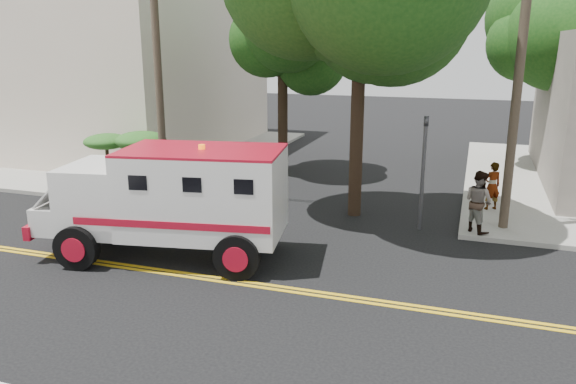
% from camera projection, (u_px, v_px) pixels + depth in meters
% --- Properties ---
extents(ground, '(100.00, 100.00, 0.00)m').
position_uv_depth(ground, '(239.00, 283.00, 13.86)').
color(ground, black).
rests_on(ground, ground).
extents(sidewalk_nw, '(17.00, 17.00, 0.15)m').
position_uv_depth(sidewalk_nw, '(109.00, 150.00, 30.35)').
color(sidewalk_nw, gray).
rests_on(sidewalk_nw, ground).
extents(building_left, '(16.00, 14.00, 10.00)m').
position_uv_depth(building_left, '(87.00, 53.00, 31.02)').
color(building_left, beige).
rests_on(building_left, sidewalk_nw).
extents(utility_pole_left, '(0.28, 0.28, 9.00)m').
position_uv_depth(utility_pole_left, '(158.00, 79.00, 19.91)').
color(utility_pole_left, '#382D23').
rests_on(utility_pole_left, ground).
extents(utility_pole_right, '(0.28, 0.28, 9.00)m').
position_uv_depth(utility_pole_right, '(518.00, 86.00, 16.44)').
color(utility_pole_right, '#382D23').
rests_on(utility_pole_right, ground).
extents(tree_left, '(4.48, 4.20, 7.70)m').
position_uv_depth(tree_left, '(288.00, 43.00, 24.00)').
color(tree_left, black).
rests_on(tree_left, ground).
extents(tree_right, '(4.80, 4.50, 8.20)m').
position_uv_depth(tree_right, '(572.00, 34.00, 24.02)').
color(tree_right, black).
rests_on(tree_right, ground).
extents(traffic_signal, '(0.15, 0.18, 3.60)m').
position_uv_depth(traffic_signal, '(424.00, 161.00, 17.25)').
color(traffic_signal, '#3F3F42').
rests_on(traffic_signal, ground).
extents(accessibility_sign, '(0.45, 0.10, 2.02)m').
position_uv_depth(accessibility_sign, '(152.00, 163.00, 21.06)').
color(accessibility_sign, '#3F3F42').
rests_on(accessibility_sign, ground).
extents(palm_planter, '(3.52, 2.63, 2.36)m').
position_uv_depth(palm_planter, '(130.00, 151.00, 21.79)').
color(palm_planter, '#1E3314').
rests_on(palm_planter, sidewalk_nw).
extents(armored_truck, '(7.03, 3.62, 3.06)m').
position_uv_depth(armored_truck, '(173.00, 196.00, 15.09)').
color(armored_truck, silver).
rests_on(armored_truck, ground).
extents(pedestrian_a, '(0.73, 0.65, 1.67)m').
position_uv_depth(pedestrian_a, '(492.00, 186.00, 19.23)').
color(pedestrian_a, gray).
rests_on(pedestrian_a, sidewalk_ne).
extents(pedestrian_b, '(1.16, 1.16, 1.90)m').
position_uv_depth(pedestrian_b, '(479.00, 201.00, 16.93)').
color(pedestrian_b, gray).
rests_on(pedestrian_b, sidewalk_ne).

